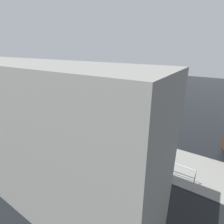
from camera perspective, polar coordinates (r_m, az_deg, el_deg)
ground_plane at (r=14.93m, az=10.81°, el=-3.76°), size 60.00×60.00×0.00m
kerb_strip at (r=11.55m, az=2.53°, el=-10.88°), size 24.00×3.20×0.04m
moving_hatchback at (r=14.80m, az=5.76°, el=0.57°), size 4.25×2.94×2.06m
fire_hydrant at (r=14.53m, az=-6.32°, el=-2.50°), size 0.42×0.31×0.80m
pedestrian at (r=14.68m, az=-8.99°, el=-1.19°), size 0.34×0.55×1.22m
metal_railing at (r=10.02m, az=0.48°, el=-11.44°), size 8.56×0.04×1.05m
sign_post at (r=13.83m, az=-11.88°, el=1.21°), size 0.07×0.44×2.40m
puddle_patch at (r=15.65m, az=5.12°, el=-2.31°), size 3.27×3.27×0.01m
building_block at (r=8.74m, az=-29.76°, el=-4.10°), size 13.18×2.40×5.57m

